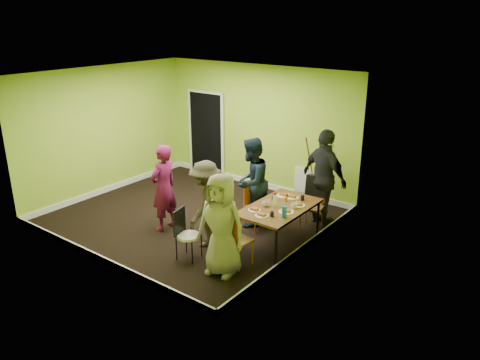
% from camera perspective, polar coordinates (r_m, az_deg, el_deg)
% --- Properties ---
extents(ground, '(5.00, 5.00, 0.00)m').
position_cam_1_polar(ground, '(9.42, -5.85, -4.45)').
color(ground, black).
rests_on(ground, ground).
extents(room_walls, '(5.04, 4.54, 2.82)m').
position_cam_1_polar(room_walls, '(9.11, -6.00, 1.35)').
color(room_walls, '#95C232').
rests_on(room_walls, ground).
extents(dining_table, '(0.90, 1.50, 0.75)m').
position_cam_1_polar(dining_table, '(7.97, 4.79, -3.59)').
color(dining_table, black).
rests_on(dining_table, ground).
extents(chair_left_far, '(0.49, 0.48, 0.92)m').
position_cam_1_polar(chair_left_far, '(8.75, 1.84, -2.63)').
color(chair_left_far, '#C56012').
rests_on(chair_left_far, ground).
extents(chair_left_near, '(0.48, 0.48, 1.01)m').
position_cam_1_polar(chair_left_near, '(8.16, -2.21, -3.95)').
color(chair_left_near, '#C56012').
rests_on(chair_left_near, ground).
extents(chair_back_end, '(0.46, 0.53, 0.97)m').
position_cam_1_polar(chair_back_end, '(8.87, 9.20, -1.36)').
color(chair_back_end, '#C56012').
rests_on(chair_back_end, ground).
extents(chair_front_end, '(0.42, 0.42, 0.92)m').
position_cam_1_polar(chair_front_end, '(7.40, -0.62, -6.95)').
color(chair_front_end, '#C56012').
rests_on(chair_front_end, ground).
extents(chair_bentwood, '(0.40, 0.39, 0.85)m').
position_cam_1_polar(chair_bentwood, '(7.73, -6.69, -6.27)').
color(chair_bentwood, black).
rests_on(chair_bentwood, ground).
extents(easel, '(0.60, 0.57, 1.51)m').
position_cam_1_polar(easel, '(9.62, 9.57, 0.65)').
color(easel, brown).
rests_on(easel, ground).
extents(plate_near_left, '(0.27, 0.27, 0.01)m').
position_cam_1_polar(plate_near_left, '(8.41, 5.34, -1.89)').
color(plate_near_left, white).
rests_on(plate_near_left, dining_table).
extents(plate_near_right, '(0.21, 0.21, 0.01)m').
position_cam_1_polar(plate_near_right, '(7.77, 1.77, -3.69)').
color(plate_near_right, white).
rests_on(plate_near_right, dining_table).
extents(plate_far_back, '(0.24, 0.24, 0.01)m').
position_cam_1_polar(plate_far_back, '(8.34, 6.39, -2.11)').
color(plate_far_back, white).
rests_on(plate_far_back, dining_table).
extents(plate_far_front, '(0.22, 0.22, 0.01)m').
position_cam_1_polar(plate_far_front, '(7.57, 2.67, -4.37)').
color(plate_far_front, white).
rests_on(plate_far_front, dining_table).
extents(plate_wall_back, '(0.24, 0.24, 0.01)m').
position_cam_1_polar(plate_wall_back, '(8.02, 7.09, -3.07)').
color(plate_wall_back, white).
rests_on(plate_wall_back, dining_table).
extents(plate_wall_front, '(0.26, 0.26, 0.01)m').
position_cam_1_polar(plate_wall_front, '(7.74, 5.66, -3.87)').
color(plate_wall_front, white).
rests_on(plate_wall_front, dining_table).
extents(thermos, '(0.07, 0.07, 0.22)m').
position_cam_1_polar(thermos, '(7.93, 4.25, -2.45)').
color(thermos, white).
rests_on(thermos, dining_table).
extents(blue_bottle, '(0.08, 0.08, 0.20)m').
position_cam_1_polar(blue_bottle, '(7.50, 5.43, -3.89)').
color(blue_bottle, blue).
rests_on(blue_bottle, dining_table).
extents(orange_bottle, '(0.04, 0.04, 0.09)m').
position_cam_1_polar(orange_bottle, '(8.15, 5.64, -2.33)').
color(orange_bottle, '#C56012').
rests_on(orange_bottle, dining_table).
extents(glass_mid, '(0.07, 0.07, 0.09)m').
position_cam_1_polar(glass_mid, '(8.19, 4.13, -2.16)').
color(glass_mid, black).
rests_on(glass_mid, dining_table).
extents(glass_back, '(0.06, 0.06, 0.09)m').
position_cam_1_polar(glass_back, '(8.24, 7.63, -2.15)').
color(glass_back, black).
rests_on(glass_back, dining_table).
extents(glass_front, '(0.06, 0.06, 0.09)m').
position_cam_1_polar(glass_front, '(7.55, 3.91, -4.15)').
color(glass_front, black).
rests_on(glass_front, dining_table).
extents(cup_a, '(0.12, 0.12, 0.09)m').
position_cam_1_polar(cup_a, '(7.93, 3.16, -2.88)').
color(cup_a, white).
rests_on(cup_a, dining_table).
extents(cup_b, '(0.10, 0.10, 0.09)m').
position_cam_1_polar(cup_b, '(7.89, 6.66, -3.12)').
color(cup_b, white).
rests_on(cup_b, dining_table).
extents(person_standing, '(0.39, 0.60, 1.64)m').
position_cam_1_polar(person_standing, '(8.67, -9.29, -0.95)').
color(person_standing, '#62103E').
rests_on(person_standing, ground).
extents(person_left_far, '(0.75, 0.91, 1.70)m').
position_cam_1_polar(person_left_far, '(8.75, 1.38, -0.28)').
color(person_left_far, black).
rests_on(person_left_far, ground).
extents(person_left_near, '(0.80, 1.10, 1.52)m').
position_cam_1_polar(person_left_near, '(8.02, -4.19, -2.92)').
color(person_left_near, '#302A20').
rests_on(person_left_near, ground).
extents(person_back_end, '(1.18, 0.80, 1.86)m').
position_cam_1_polar(person_back_end, '(8.88, 10.25, 0.24)').
color(person_back_end, black).
rests_on(person_back_end, ground).
extents(person_front_end, '(0.87, 0.64, 1.62)m').
position_cam_1_polar(person_front_end, '(7.11, -2.29, -5.49)').
color(person_front_end, gray).
rests_on(person_front_end, ground).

